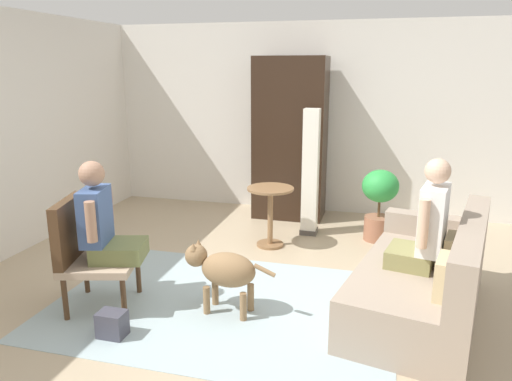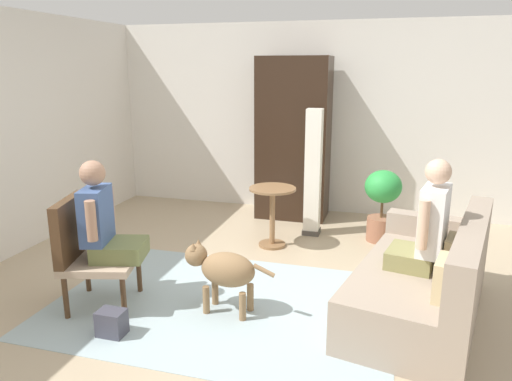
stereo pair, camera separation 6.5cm
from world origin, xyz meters
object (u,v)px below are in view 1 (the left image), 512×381
(person_on_armchair, at_px, (103,222))
(potted_plant, at_px, (380,199))
(armchair, at_px, (85,247))
(round_end_table, at_px, (270,208))
(couch, at_px, (426,281))
(armoire_cabinet, at_px, (290,139))
(handbag, at_px, (112,324))
(person_on_couch, at_px, (427,225))
(dog, at_px, (224,269))
(column_lamp, at_px, (310,173))

(person_on_armchair, height_order, potted_plant, person_on_armchair)
(armchair, height_order, round_end_table, armchair)
(couch, relative_size, armoire_cabinet, 0.92)
(armoire_cabinet, distance_m, handbag, 3.52)
(person_on_armchair, xyz_separation_m, handbag, (0.28, -0.43, -0.64))
(couch, distance_m, person_on_couch, 0.48)
(round_end_table, distance_m, dog, 1.56)
(round_end_table, distance_m, column_lamp, 0.70)
(person_on_couch, xyz_separation_m, round_end_table, (-1.53, 1.21, -0.32))
(armchair, distance_m, dog, 1.15)
(armchair, distance_m, column_lamp, 2.74)
(couch, bearing_deg, potted_plant, 103.35)
(potted_plant, distance_m, column_lamp, 0.84)
(column_lamp, bearing_deg, armoire_cabinet, 119.44)
(armchair, bearing_deg, column_lamp, 56.57)
(armchair, bearing_deg, potted_plant, 44.42)
(dog, relative_size, armoire_cabinet, 0.37)
(column_lamp, bearing_deg, dog, -100.27)
(column_lamp, bearing_deg, round_end_table, -124.41)
(round_end_table, xyz_separation_m, column_lamp, (0.36, 0.52, 0.30))
(couch, height_order, column_lamp, column_lamp)
(armchair, distance_m, person_on_couch, 2.74)
(person_on_armchair, height_order, handbag, person_on_armchair)
(dog, relative_size, column_lamp, 0.52)
(round_end_table, distance_m, potted_plant, 1.27)
(armchair, relative_size, person_on_couch, 1.05)
(armchair, relative_size, armoire_cabinet, 0.44)
(couch, relative_size, dog, 2.47)
(potted_plant, bearing_deg, column_lamp, 178.84)
(armchair, relative_size, potted_plant, 1.11)
(armchair, bearing_deg, round_end_table, 56.87)
(round_end_table, relative_size, dog, 0.87)
(dog, distance_m, handbag, 0.93)
(couch, distance_m, handbag, 2.46)
(dog, bearing_deg, person_on_couch, 12.92)
(couch, xyz_separation_m, person_on_armchair, (-2.55, -0.52, 0.45))
(person_on_armchair, distance_m, armoire_cabinet, 3.07)
(person_on_armchair, relative_size, dog, 1.06)
(couch, xyz_separation_m, column_lamp, (-1.21, 1.71, 0.45))
(handbag, bearing_deg, armoire_cabinet, 78.33)
(couch, height_order, potted_plant, same)
(handbag, bearing_deg, person_on_armchair, 123.71)
(potted_plant, bearing_deg, person_on_couch, -78.03)
(person_on_couch, distance_m, round_end_table, 1.97)
(armchair, distance_m, armoire_cabinet, 3.19)
(couch, height_order, person_on_couch, person_on_couch)
(person_on_couch, distance_m, potted_plant, 1.77)
(potted_plant, height_order, column_lamp, column_lamp)
(person_on_couch, xyz_separation_m, person_on_armchair, (-2.51, -0.50, -0.03))
(round_end_table, height_order, dog, round_end_table)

